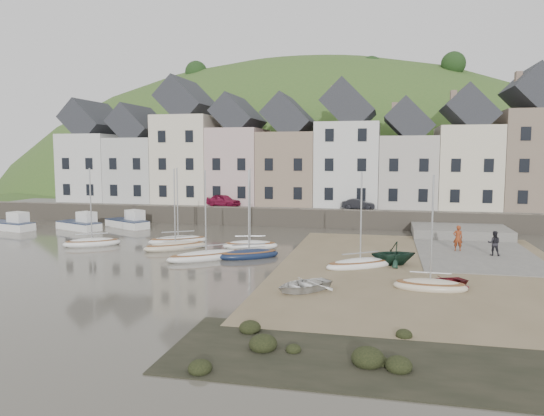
% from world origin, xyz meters
% --- Properties ---
extents(ground, '(160.00, 160.00, 0.00)m').
position_xyz_m(ground, '(0.00, 0.00, 0.00)').
color(ground, '#4C473B').
rests_on(ground, ground).
extents(quay_land, '(90.00, 30.00, 1.50)m').
position_xyz_m(quay_land, '(0.00, 32.00, 0.75)').
color(quay_land, '#3A5E25').
rests_on(quay_land, ground).
extents(quay_street, '(70.00, 7.00, 0.10)m').
position_xyz_m(quay_street, '(0.00, 20.50, 1.55)').
color(quay_street, slate).
rests_on(quay_street, quay_land).
extents(seawall, '(70.00, 1.20, 1.80)m').
position_xyz_m(seawall, '(0.00, 17.00, 0.90)').
color(seawall, slate).
rests_on(seawall, ground).
extents(beach, '(18.00, 26.00, 0.06)m').
position_xyz_m(beach, '(11.00, 0.00, 0.03)').
color(beach, '#736346').
rests_on(beach, ground).
extents(slipway, '(8.00, 18.00, 0.12)m').
position_xyz_m(slipway, '(15.00, 8.00, 0.06)').
color(slipway, slate).
rests_on(slipway, ground).
extents(hillside, '(134.40, 84.00, 84.00)m').
position_xyz_m(hillside, '(-5.00, 60.00, -17.99)').
color(hillside, '#3A5E25').
rests_on(hillside, ground).
extents(townhouse_terrace, '(61.05, 8.00, 13.93)m').
position_xyz_m(townhouse_terrace, '(1.76, 24.00, 7.32)').
color(townhouse_terrace, silver).
rests_on(townhouse_terrace, quay_land).
extents(sailboat_0, '(4.48, 3.63, 6.32)m').
position_xyz_m(sailboat_0, '(-13.85, 3.05, 0.26)').
color(sailboat_0, white).
rests_on(sailboat_0, ground).
extents(sailboat_1, '(4.84, 3.75, 6.32)m').
position_xyz_m(sailboat_1, '(-7.68, 5.58, 0.26)').
color(sailboat_1, white).
rests_on(sailboat_1, ground).
extents(sailboat_2, '(4.68, 4.38, 6.32)m').
position_xyz_m(sailboat_2, '(-6.84, 3.04, 0.26)').
color(sailboat_2, beige).
rests_on(sailboat_2, ground).
extents(sailboat_3, '(4.45, 2.58, 6.32)m').
position_xyz_m(sailboat_3, '(-1.41, 4.67, 0.26)').
color(sailboat_3, white).
rests_on(sailboat_3, ground).
extents(sailboat_4, '(5.24, 4.75, 6.32)m').
position_xyz_m(sailboat_4, '(-3.28, -0.02, 0.26)').
color(sailboat_4, white).
rests_on(sailboat_4, ground).
extents(sailboat_5, '(4.48, 3.61, 6.32)m').
position_xyz_m(sailboat_5, '(-0.56, 1.14, 0.26)').
color(sailboat_5, '#14213F').
rests_on(sailboat_5, ground).
extents(sailboat_6, '(4.86, 4.03, 6.32)m').
position_xyz_m(sailboat_6, '(7.15, -0.35, 0.26)').
color(sailboat_6, white).
rests_on(sailboat_6, ground).
extents(sailboat_7, '(3.88, 1.64, 6.32)m').
position_xyz_m(sailboat_7, '(11.03, -5.06, 0.27)').
color(sailboat_7, beige).
rests_on(sailboat_7, ground).
extents(motorboat_0, '(5.20, 3.47, 1.70)m').
position_xyz_m(motorboat_0, '(-19.75, 10.61, 0.58)').
color(motorboat_0, white).
rests_on(motorboat_0, ground).
extents(motorboat_1, '(5.34, 2.95, 1.70)m').
position_xyz_m(motorboat_1, '(-26.05, 9.09, 0.58)').
color(motorboat_1, white).
rests_on(motorboat_1, ground).
extents(motorboat_2, '(5.31, 3.88, 1.70)m').
position_xyz_m(motorboat_2, '(-15.99, 13.01, 0.58)').
color(motorboat_2, white).
rests_on(motorboat_2, ground).
extents(rowboat_white, '(3.88, 3.91, 0.67)m').
position_xyz_m(rowboat_white, '(4.52, -6.85, 0.39)').
color(rowboat_white, silver).
rests_on(rowboat_white, beach).
extents(rowboat_green, '(3.53, 3.28, 1.52)m').
position_xyz_m(rowboat_green, '(9.20, 0.71, 0.82)').
color(rowboat_green, black).
rests_on(rowboat_green, beach).
extents(rowboat_red, '(3.45, 3.23, 0.58)m').
position_xyz_m(rowboat_red, '(11.69, -4.53, 0.35)').
color(rowboat_red, maroon).
rests_on(rowboat_red, beach).
extents(person_red, '(0.70, 0.48, 1.87)m').
position_xyz_m(person_red, '(13.87, 6.43, 1.06)').
color(person_red, maroon).
rests_on(person_red, slipway).
extents(person_dark, '(0.93, 0.77, 1.73)m').
position_xyz_m(person_dark, '(16.10, 5.11, 0.99)').
color(person_dark, black).
rests_on(person_dark, slipway).
extents(car_left, '(4.13, 2.66, 1.31)m').
position_xyz_m(car_left, '(-8.33, 19.50, 2.25)').
color(car_left, maroon).
rests_on(car_left, quay_street).
extents(car_right, '(3.34, 1.28, 1.09)m').
position_xyz_m(car_right, '(5.95, 19.50, 2.14)').
color(car_right, black).
rests_on(car_right, quay_street).
extents(shore_rocks, '(14.00, 6.00, 0.74)m').
position_xyz_m(shore_rocks, '(7.18, -15.10, 0.10)').
color(shore_rocks, black).
rests_on(shore_rocks, ground).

